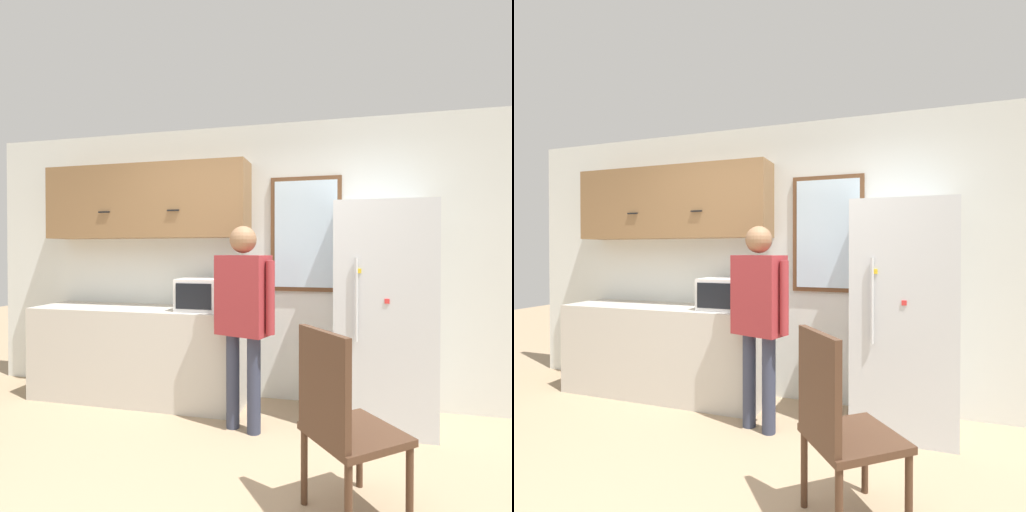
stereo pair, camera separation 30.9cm
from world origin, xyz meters
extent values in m
cube|color=silver|center=(0.00, 1.89, 1.35)|extent=(6.00, 0.06, 2.70)
cube|color=#BCB7AD|center=(-1.14, 1.57, 0.45)|extent=(2.12, 0.59, 0.90)
cube|color=olive|center=(-1.14, 1.70, 1.95)|extent=(2.12, 0.32, 0.73)
cube|color=black|center=(-1.51, 1.53, 1.84)|extent=(0.12, 0.01, 0.01)
cube|color=black|center=(-0.77, 1.53, 1.84)|extent=(0.12, 0.01, 0.01)
cube|color=white|center=(-0.45, 1.56, 1.05)|extent=(0.48, 0.38, 0.30)
cube|color=black|center=(-0.49, 1.37, 1.05)|extent=(0.34, 0.01, 0.23)
cube|color=#B2B2B2|center=(-0.25, 1.37, 1.05)|extent=(0.07, 0.01, 0.24)
cylinder|color=#33384C|center=(-0.06, 1.15, 0.39)|extent=(0.11, 0.11, 0.78)
cylinder|color=#33384C|center=(0.13, 1.09, 0.39)|extent=(0.11, 0.11, 0.78)
cube|color=maroon|center=(0.03, 1.12, 1.10)|extent=(0.47, 0.34, 0.64)
sphere|color=#8C6647|center=(0.03, 1.12, 1.55)|extent=(0.22, 0.22, 0.22)
cylinder|color=maroon|center=(-0.21, 1.20, 1.09)|extent=(0.07, 0.07, 0.57)
cylinder|color=maroon|center=(0.27, 1.05, 1.09)|extent=(0.07, 0.07, 0.57)
cube|color=silver|center=(1.14, 1.53, 0.93)|extent=(0.79, 0.64, 1.86)
cylinder|color=silver|center=(0.92, 1.19, 1.08)|extent=(0.02, 0.02, 0.65)
cube|color=yellow|center=(0.94, 1.21, 1.30)|extent=(0.04, 0.01, 0.04)
cube|color=red|center=(1.15, 1.21, 1.07)|extent=(0.04, 0.01, 0.04)
cube|color=#472D1E|center=(0.90, 0.26, 0.45)|extent=(0.65, 0.65, 0.04)
cylinder|color=#472D1E|center=(1.18, 0.23, 0.21)|extent=(0.04, 0.04, 0.43)
cylinder|color=#472D1E|center=(0.93, 0.54, 0.21)|extent=(0.04, 0.04, 0.43)
cylinder|color=#472D1E|center=(0.87, -0.02, 0.21)|extent=(0.04, 0.04, 0.43)
cylinder|color=#472D1E|center=(0.62, 0.29, 0.21)|extent=(0.04, 0.04, 0.43)
cube|color=#472D1E|center=(0.74, 0.13, 0.75)|extent=(0.29, 0.36, 0.57)
cube|color=brown|center=(0.46, 1.85, 1.62)|extent=(0.68, 0.04, 1.10)
cube|color=silver|center=(0.46, 1.83, 1.62)|extent=(0.60, 0.01, 1.02)
camera|label=1|loc=(0.87, -1.98, 1.45)|focal=28.00mm
camera|label=2|loc=(1.17, -1.90, 1.45)|focal=28.00mm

